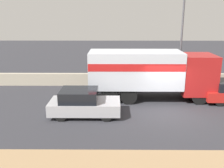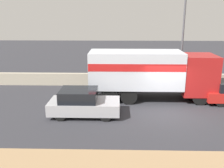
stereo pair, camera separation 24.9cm
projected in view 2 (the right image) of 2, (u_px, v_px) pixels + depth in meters
The scene contains 5 objects.
ground_plane at pixel (168, 113), 14.23m from camera, with size 80.00×80.00×0.00m, color #2D2D33.
stone_wall_backdrop at pixel (154, 80), 19.59m from camera, with size 60.00×0.35×0.96m.
street_lamp at pixel (183, 33), 17.65m from camera, with size 0.56×0.28×7.27m.
box_truck at pixel (150, 71), 16.09m from camera, with size 8.01×2.43×3.18m.
car_hatchback at pixel (83, 103), 13.78m from camera, with size 3.87×1.82×1.50m.
Camera 2 is at (-2.85, -13.32, 5.47)m, focal length 40.00 mm.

